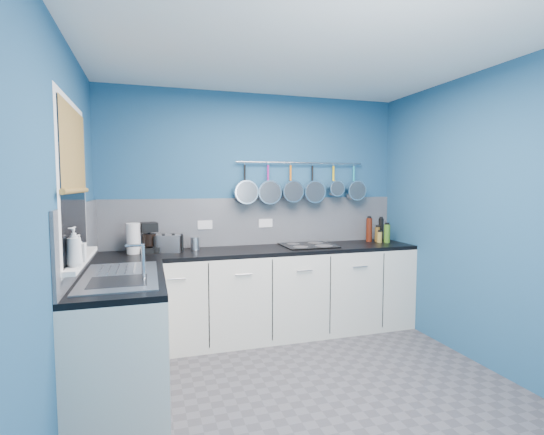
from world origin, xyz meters
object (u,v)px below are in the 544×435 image
paper_towel (134,238)px  coffee_maker (149,238)px  toaster (168,243)px  canister (195,243)px  soap_bottle_a (74,247)px  soap_bottle_b (79,248)px  hob (308,245)px

paper_towel → coffee_maker: 0.14m
coffee_maker → toaster: (0.17, -0.02, -0.06)m
paper_towel → canister: (0.57, 0.05, -0.08)m
soap_bottle_a → paper_towel: bearing=77.4°
soap_bottle_b → canister: (0.86, 1.17, -0.17)m
canister → paper_towel: bearing=-174.9°
soap_bottle_b → paper_towel: soap_bottle_b is taller
soap_bottle_a → soap_bottle_b: (0.00, 0.17, -0.03)m
soap_bottle_b → paper_towel: bearing=75.6°
paper_towel → coffee_maker: bearing=11.1°
soap_bottle_b → coffee_maker: soap_bottle_b is taller
paper_towel → toaster: (0.31, 0.01, -0.06)m
soap_bottle_a → toaster: 1.45m
soap_bottle_b → toaster: size_ratio=0.68×
soap_bottle_a → coffee_maker: bearing=72.0°
canister → soap_bottle_b: bearing=-126.1°
soap_bottle_b → canister: soap_bottle_b is taller
soap_bottle_b → coffee_maker: 1.23m
soap_bottle_a → canister: soap_bottle_a is taller
soap_bottle_a → toaster: bearing=65.2°
soap_bottle_a → toaster: (0.60, 1.31, -0.19)m
soap_bottle_a → canister: bearing=57.5°
toaster → canister: bearing=27.2°
soap_bottle_b → canister: size_ratio=1.35×
coffee_maker → canister: coffee_maker is taller
soap_bottle_a → canister: 1.61m
soap_bottle_a → coffee_maker: 1.40m
paper_towel → toaster: paper_towel is taller
coffee_maker → soap_bottle_a: bearing=-116.0°
soap_bottle_b → toaster: (0.60, 1.13, -0.15)m
soap_bottle_a → soap_bottle_b: 0.18m
toaster → hob: 1.42m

